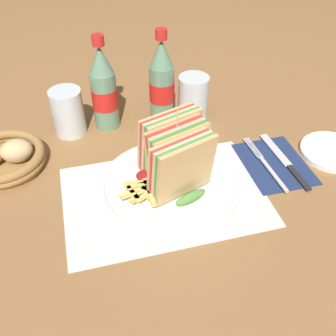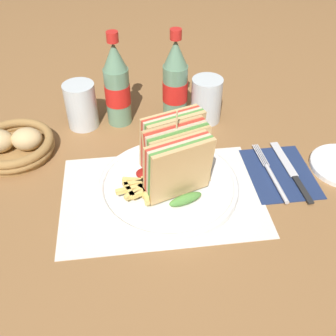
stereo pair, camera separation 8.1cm
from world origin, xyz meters
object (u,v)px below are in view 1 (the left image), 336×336
glass_near (193,98)px  side_saucer (332,151)px  coke_bottle_far (162,83)px  coke_bottle_near (104,90)px  glass_far (68,112)px  plate_main (170,185)px  club_sandwich (176,155)px  knife (285,161)px  fork (269,168)px  bread_basket (3,158)px

glass_near → side_saucer: size_ratio=0.78×
side_saucer → coke_bottle_far: bearing=144.5°
coke_bottle_near → coke_bottle_far: same height
coke_bottle_near → side_saucer: (0.48, -0.25, -0.09)m
glass_far → plate_main: bearing=-54.7°
coke_bottle_far → glass_near: (0.08, -0.02, -0.04)m
club_sandwich → knife: (0.25, 0.01, -0.07)m
coke_bottle_near → glass_near: coke_bottle_near is taller
glass_near → coke_bottle_far: bearing=168.0°
fork → side_saucer: (0.17, 0.02, -0.00)m
knife → glass_far: size_ratio=1.79×
club_sandwich → plate_main: bearing=-149.5°
plate_main → club_sandwich: club_sandwich is taller
glass_near → plate_main: bearing=-116.9°
side_saucer → knife: bearing=-178.4°
club_sandwich → side_saucer: (0.38, 0.01, -0.07)m
plate_main → side_saucer: plate_main is taller
coke_bottle_far → side_saucer: (0.34, -0.24, -0.09)m
knife → fork: bearing=-163.9°
glass_near → glass_far: 0.31m
bread_basket → side_saucer: 0.74m
glass_far → fork: bearing=-32.6°
knife → side_saucer: 0.12m
plate_main → bread_basket: bearing=154.3°
glass_near → side_saucer: bearing=-40.7°
fork → glass_far: 0.48m
club_sandwich → coke_bottle_far: coke_bottle_far is taller
glass_far → bread_basket: bearing=-147.0°
bread_basket → club_sandwich: bearing=-23.6°
fork → knife: (0.05, 0.02, -0.00)m
plate_main → coke_bottle_far: coke_bottle_far is taller
coke_bottle_far → glass_near: size_ratio=2.06×
bread_basket → glass_far: bearing=33.0°
knife → coke_bottle_far: 0.34m
glass_far → knife: bearing=-28.3°
club_sandwich → coke_bottle_far: size_ratio=0.82×
fork → coke_bottle_near: 0.42m
glass_far → glass_near: bearing=-2.4°
coke_bottle_far → glass_near: coke_bottle_far is taller
plate_main → knife: 0.27m
club_sandwich → glass_near: 0.26m
side_saucer → plate_main: bearing=-177.3°
fork → coke_bottle_far: 0.33m
plate_main → knife: (0.27, 0.02, -0.00)m
glass_near → bread_basket: 0.47m
coke_bottle_near → glass_far: 0.10m
fork → glass_far: bearing=144.7°
coke_bottle_far → knife: bearing=-48.2°
coke_bottle_near → club_sandwich: bearing=-67.3°
glass_far → bread_basket: size_ratio=0.63×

